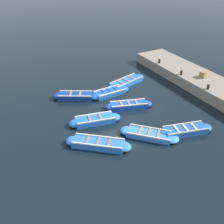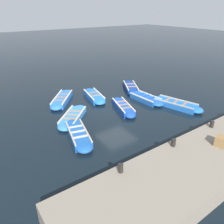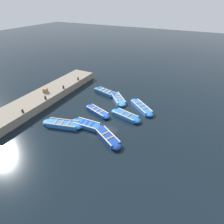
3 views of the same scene
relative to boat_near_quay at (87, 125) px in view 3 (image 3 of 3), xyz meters
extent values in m
plane|color=black|center=(-0.24, -2.54, -0.18)|extent=(120.00, 120.00, 0.00)
cube|color=#1E59AD|center=(0.00, 0.00, -0.01)|extent=(2.46, 1.10, 0.36)
ellipsoid|color=#1E59AD|center=(-1.21, -0.06, -0.01)|extent=(0.98, 0.95, 0.36)
ellipsoid|color=#1E59AD|center=(1.21, 0.06, -0.01)|extent=(0.98, 0.95, 0.36)
cube|color=silver|center=(0.02, -0.45, 0.21)|extent=(2.37, 0.20, 0.07)
cube|color=silver|center=(-0.02, 0.45, 0.21)|extent=(2.37, 0.20, 0.07)
cube|color=#1947B7|center=(-0.51, -0.03, 0.19)|extent=(0.19, 0.87, 0.04)
cube|color=#1947B7|center=(0.00, 0.00, 0.19)|extent=(0.19, 0.87, 0.04)
cube|color=#1947B7|center=(0.51, 0.03, 0.19)|extent=(0.19, 0.87, 0.04)
cube|color=blue|center=(-2.64, -2.97, 0.00)|extent=(2.65, 1.41, 0.38)
ellipsoid|color=blue|center=(-3.87, -2.72, 0.00)|extent=(1.03, 1.01, 0.38)
ellipsoid|color=blue|center=(-1.41, -3.22, 0.00)|extent=(1.03, 1.01, 0.38)
cube|color=silver|center=(-2.72, -3.38, 0.23)|extent=(2.43, 0.57, 0.07)
cube|color=silver|center=(-2.55, -2.55, 0.23)|extent=(2.43, 0.57, 0.07)
cube|color=olive|center=(-2.99, -2.90, 0.21)|extent=(0.30, 0.83, 0.04)
cube|color=olive|center=(-2.29, -3.04, 0.21)|extent=(0.30, 0.83, 0.04)
cube|color=blue|center=(-3.50, -5.24, 0.00)|extent=(2.86, 2.55, 0.37)
ellipsoid|color=blue|center=(-4.64, -4.32, 0.00)|extent=(1.20, 1.20, 0.37)
ellipsoid|color=blue|center=(-2.35, -6.16, 0.00)|extent=(1.20, 1.20, 0.37)
cube|color=silver|center=(-3.76, -5.56, 0.22)|extent=(2.29, 1.86, 0.07)
cube|color=silver|center=(-3.23, -4.91, 0.22)|extent=(2.29, 1.86, 0.07)
cube|color=olive|center=(-3.98, -4.85, 0.20)|extent=(0.61, 0.72, 0.04)
cube|color=olive|center=(-3.50, -5.24, 0.20)|extent=(0.61, 0.72, 0.04)
cube|color=olive|center=(-3.01, -5.63, 0.20)|extent=(0.61, 0.72, 0.04)
cube|color=#1947B7|center=(0.29, -2.36, -0.01)|extent=(2.74, 1.56, 0.36)
ellipsoid|color=#1947B7|center=(-0.96, -1.96, -0.01)|extent=(0.95, 0.93, 0.36)
ellipsoid|color=#1947B7|center=(1.54, -2.76, -0.01)|extent=(0.95, 0.93, 0.36)
cube|color=beige|center=(0.18, -2.70, 0.21)|extent=(2.47, 0.86, 0.07)
cube|color=beige|center=(0.40, -2.02, 0.21)|extent=(2.47, 0.86, 0.07)
cube|color=olive|center=(-0.24, -2.19, 0.19)|extent=(0.35, 0.71, 0.04)
cube|color=olive|center=(0.29, -2.36, 0.19)|extent=(0.35, 0.71, 0.04)
cube|color=olive|center=(0.82, -2.53, 0.19)|extent=(0.35, 0.71, 0.04)
cube|color=#1E59AD|center=(1.74, -6.58, 0.00)|extent=(2.83, 1.54, 0.37)
ellipsoid|color=#1E59AD|center=(0.44, -6.25, 0.00)|extent=(1.05, 1.03, 0.37)
ellipsoid|color=#1E59AD|center=(3.04, -6.91, 0.00)|extent=(1.05, 1.03, 0.37)
cube|color=#B2AD9E|center=(1.64, -6.99, 0.22)|extent=(2.57, 0.72, 0.07)
cube|color=#B2AD9E|center=(1.84, -6.18, 0.22)|extent=(2.57, 0.72, 0.07)
cube|color=beige|center=(1.19, -6.44, 0.20)|extent=(0.33, 0.81, 0.04)
cube|color=beige|center=(1.74, -6.58, 0.20)|extent=(0.33, 0.81, 0.04)
cube|color=beige|center=(2.29, -6.72, 0.20)|extent=(0.33, 0.81, 0.04)
cube|color=blue|center=(2.07, 0.98, 0.00)|extent=(3.17, 1.78, 0.38)
ellipsoid|color=blue|center=(0.62, 0.58, 0.00)|extent=(1.17, 1.15, 0.38)
ellipsoid|color=blue|center=(3.52, 1.38, 0.00)|extent=(1.17, 1.15, 0.38)
cube|color=#B2AD9E|center=(2.20, 0.54, 0.23)|extent=(2.86, 0.87, 0.07)
cube|color=#B2AD9E|center=(1.95, 1.43, 0.23)|extent=(2.86, 0.87, 0.07)
cube|color=#9E7A51|center=(1.46, 0.81, 0.21)|extent=(0.37, 0.89, 0.04)
cube|color=#9E7A51|center=(2.07, 0.98, 0.21)|extent=(0.37, 0.89, 0.04)
cube|color=#9E7A51|center=(2.69, 1.15, 0.21)|extent=(0.37, 0.89, 0.04)
cube|color=#3884E0|center=(-0.41, -5.85, -0.03)|extent=(2.55, 2.56, 0.31)
ellipsoid|color=#3884E0|center=(-1.33, -4.93, -0.03)|extent=(1.33, 1.33, 0.31)
ellipsoid|color=#3884E0|center=(0.50, -6.77, -0.03)|extent=(1.33, 1.33, 0.31)
cube|color=beige|center=(-0.74, -6.18, 0.16)|extent=(1.85, 1.87, 0.07)
cube|color=beige|center=(-0.08, -5.52, 0.16)|extent=(1.85, 1.87, 0.07)
cube|color=#9E7A51|center=(-0.80, -5.46, 0.15)|extent=(0.73, 0.72, 0.04)
cube|color=#9E7A51|center=(-0.41, -5.85, 0.15)|extent=(0.73, 0.72, 0.04)
cube|color=#9E7A51|center=(-0.02, -6.24, 0.15)|extent=(0.73, 0.72, 0.04)
cube|color=navy|center=(-2.56, 0.68, 0.01)|extent=(2.66, 2.03, 0.39)
ellipsoid|color=navy|center=(-3.66, 1.29, 0.01)|extent=(1.18, 1.16, 0.39)
ellipsoid|color=navy|center=(-1.45, 0.06, 0.01)|extent=(1.18, 1.16, 0.39)
cube|color=silver|center=(-2.76, 0.31, 0.24)|extent=(2.21, 1.27, 0.07)
cube|color=silver|center=(-2.35, 1.04, 0.24)|extent=(2.21, 1.27, 0.07)
cube|color=#9E7A51|center=(-2.87, 0.85, 0.23)|extent=(0.52, 0.78, 0.04)
cube|color=#9E7A51|center=(-2.24, 0.50, 0.23)|extent=(0.52, 0.78, 0.04)
cube|color=gray|center=(7.23, -2.54, 0.24)|extent=(3.05, 15.07, 0.85)
cylinder|color=black|center=(6.05, -6.97, 0.84)|extent=(0.20, 0.20, 0.35)
cylinder|color=black|center=(6.05, -4.02, 0.84)|extent=(0.20, 0.20, 0.35)
cylinder|color=black|center=(6.05, -1.06, 0.84)|extent=(0.20, 0.20, 0.35)
cylinder|color=black|center=(6.05, 1.89, 0.84)|extent=(0.20, 0.20, 0.35)
cube|color=olive|center=(7.25, -2.28, 0.90)|extent=(0.56, 0.56, 0.46)
sphere|color=#EAB214|center=(-1.23, 0.08, -0.05)|extent=(0.27, 0.27, 0.27)
camera|label=1|loc=(-8.31, -15.92, 9.38)|focal=42.00mm
camera|label=2|loc=(11.12, -10.94, 6.28)|focal=35.00mm
camera|label=3|loc=(-7.99, 10.42, 9.94)|focal=28.00mm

